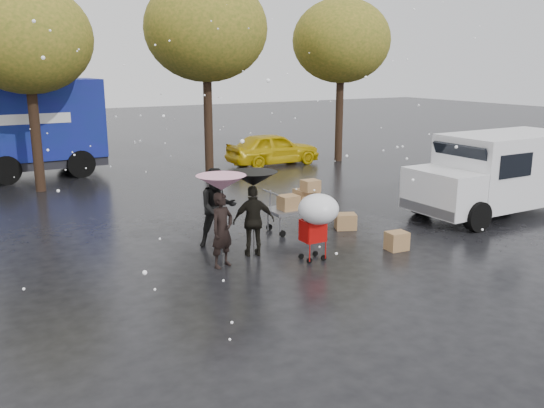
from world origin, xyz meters
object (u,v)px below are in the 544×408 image
vendor_cart (300,201)px  person_pink (222,230)px  white_van (498,172)px  yellow_taxi (273,149)px  shopping_cart (318,213)px  person_black (254,221)px

vendor_cart → person_pink: bearing=-152.4°
white_van → yellow_taxi: (-1.27, 9.98, -0.50)m
shopping_cart → yellow_taxi: 12.04m
yellow_taxi → shopping_cart: bearing=155.3°
person_black → shopping_cart: 1.43m
person_black → yellow_taxi: person_black is taller
person_pink → shopping_cart: 1.98m
person_black → yellow_taxi: 11.55m
yellow_taxi → vendor_cart: bearing=154.9°
shopping_cart → white_van: (6.52, 0.84, 0.10)m
shopping_cart → white_van: size_ratio=0.30×
person_pink → shopping_cart: bearing=-43.1°
person_pink → yellow_taxi: size_ratio=0.40×
person_black → white_van: bearing=-163.4°
vendor_cart → shopping_cart: size_ratio=1.04×
person_black → vendor_cart: size_ratio=1.01×
white_van → yellow_taxi: size_ratio=1.27×
person_black → white_van: (7.45, -0.21, 0.39)m
shopping_cart → yellow_taxi: size_ratio=0.38×
white_van → yellow_taxi: white_van is taller
yellow_taxi → person_pink: bearing=146.2°
person_pink → yellow_taxi: bearing=34.0°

